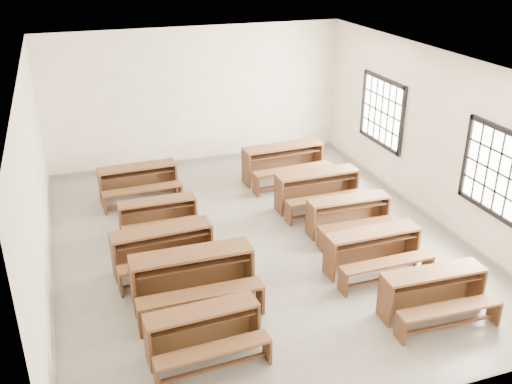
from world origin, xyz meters
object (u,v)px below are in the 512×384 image
object	(u,v)px
desk_set_1	(193,274)
desk_set_9	(284,160)
desk_set_0	(204,329)
desk_set_6	(374,248)
desk_set_2	(163,247)
desk_set_8	(318,188)
desk_set_5	(434,290)
desk_set_7	(349,213)
desk_set_4	(138,180)
desk_set_3	(158,214)

from	to	relation	value
desk_set_1	desk_set_9	bearing A→B (deg)	53.25
desk_set_0	desk_set_6	size ratio (longest dim) A/B	0.96
desk_set_2	desk_set_8	size ratio (longest dim) A/B	0.99
desk_set_1	desk_set_6	distance (m)	2.96
desk_set_1	desk_set_2	bearing A→B (deg)	104.62
desk_set_0	desk_set_8	size ratio (longest dim) A/B	0.90
desk_set_1	desk_set_5	distance (m)	3.49
desk_set_1	desk_set_0	bearing A→B (deg)	-96.28
desk_set_7	desk_set_9	distance (m)	2.69
desk_set_4	desk_set_5	bearing A→B (deg)	-59.76
desk_set_3	desk_set_6	xyz separation A→B (m)	(3.07, -2.46, 0.04)
desk_set_3	desk_set_8	world-z (taller)	desk_set_8
desk_set_6	desk_set_9	bearing A→B (deg)	89.18
desk_set_7	desk_set_1	bearing A→B (deg)	-157.88
desk_set_5	desk_set_1	bearing A→B (deg)	158.58
desk_set_2	desk_set_9	xyz separation A→B (m)	(3.22, 2.85, 0.05)
desk_set_5	desk_set_8	distance (m)	3.77
desk_set_3	desk_set_9	xyz separation A→B (m)	(3.08, 1.52, 0.10)
desk_set_6	desk_set_8	xyz separation A→B (m)	(0.13, 2.45, 0.03)
desk_set_6	desk_set_2	bearing A→B (deg)	159.83
desk_set_2	desk_set_0	bearing A→B (deg)	-90.14
desk_set_7	desk_set_8	size ratio (longest dim) A/B	0.91
desk_set_0	desk_set_7	size ratio (longest dim) A/B	0.99
desk_set_2	desk_set_8	xyz separation A→B (m)	(3.35, 1.32, 0.01)
desk_set_0	desk_set_5	bearing A→B (deg)	-6.60
desk_set_0	desk_set_3	bearing A→B (deg)	86.64
desk_set_6	desk_set_8	size ratio (longest dim) A/B	0.94
desk_set_9	desk_set_7	bearing A→B (deg)	-88.53
desk_set_2	desk_set_3	bearing A→B (deg)	80.60
desk_set_6	desk_set_9	distance (m)	3.98
desk_set_0	desk_set_1	world-z (taller)	desk_set_1
desk_set_1	desk_set_4	xyz separation A→B (m)	(-0.24, 3.95, -0.06)
desk_set_0	desk_set_4	bearing A→B (deg)	88.18
desk_set_1	desk_set_8	bearing A→B (deg)	37.90
desk_set_8	desk_set_4	bearing A→B (deg)	153.72
desk_set_5	desk_set_6	world-z (taller)	desk_set_6
desk_set_1	desk_set_5	bearing A→B (deg)	-23.30
desk_set_0	desk_set_8	distance (m)	4.81
desk_set_7	desk_set_9	size ratio (longest dim) A/B	0.83
desk_set_1	desk_set_6	bearing A→B (deg)	-1.29
desk_set_0	desk_set_7	distance (m)	4.11
desk_set_9	desk_set_0	bearing A→B (deg)	-124.92
desk_set_2	desk_set_4	xyz separation A→B (m)	(0.02, 2.91, -0.01)
desk_set_6	desk_set_7	size ratio (longest dim) A/B	1.03
desk_set_3	desk_set_1	bearing A→B (deg)	-87.13
desk_set_0	desk_set_3	world-z (taller)	desk_set_0
desk_set_2	desk_set_6	size ratio (longest dim) A/B	1.05
desk_set_1	desk_set_8	world-z (taller)	desk_set_1
desk_set_1	desk_set_4	distance (m)	3.96
desk_set_7	desk_set_8	world-z (taller)	desk_set_8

